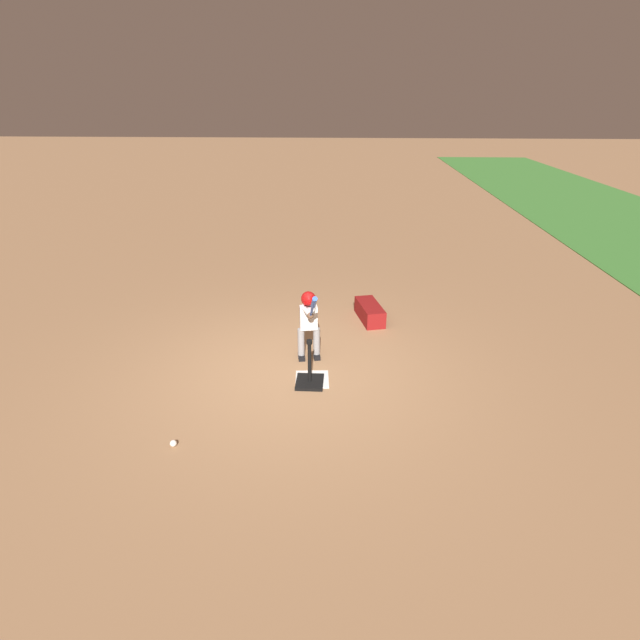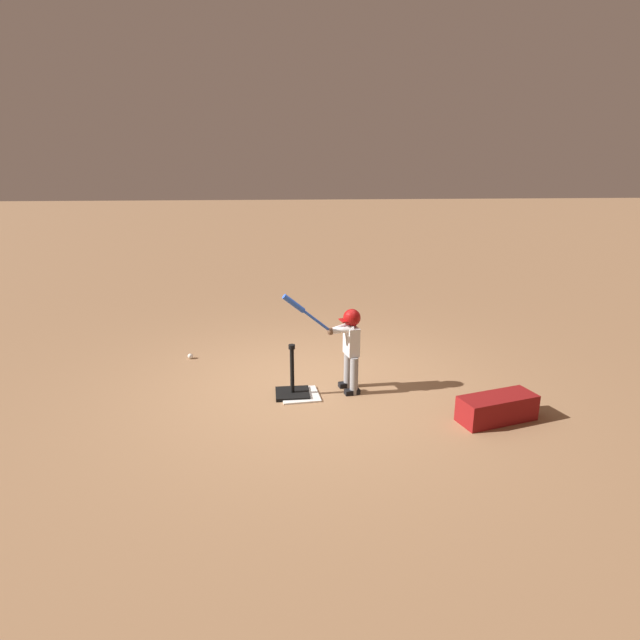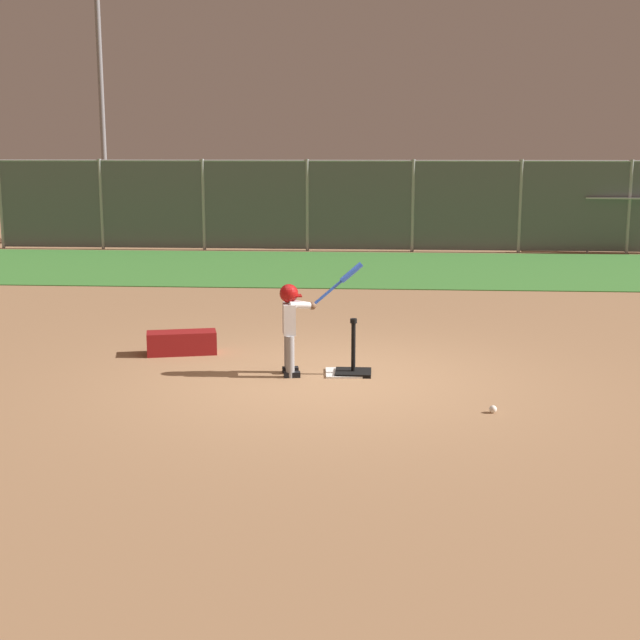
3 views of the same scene
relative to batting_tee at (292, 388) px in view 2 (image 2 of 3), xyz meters
name	(u,v)px [view 2 (image 2 of 3)]	position (x,y,z in m)	size (l,w,h in m)	color
ground_plane	(312,385)	(-0.26, -0.26, -0.09)	(90.00, 90.00, 0.00)	#99704C
home_plate	(300,395)	(-0.09, 0.03, -0.08)	(0.44, 0.44, 0.02)	white
batting_tee	(292,388)	(0.00, 0.00, 0.00)	(0.40, 0.36, 0.64)	black
batter_child	(348,340)	(-0.67, -0.06, 0.56)	(0.92, 0.35, 1.26)	gray
baseball	(190,356)	(1.39, -1.37, -0.06)	(0.07, 0.07, 0.07)	white
equipment_bag	(497,408)	(-2.14, 0.85, 0.05)	(0.84, 0.32, 0.28)	maroon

